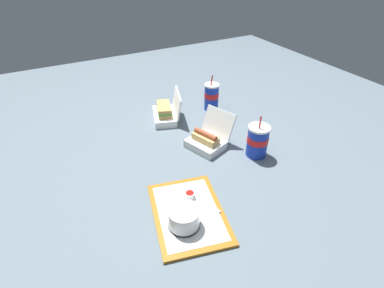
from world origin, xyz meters
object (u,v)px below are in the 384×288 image
(soda_cup_corner, at_px, (258,141))
(soda_cup_front, at_px, (211,96))
(ketchup_cup, at_px, (190,195))
(clamshell_hotdog_front, at_px, (207,140))
(food_tray, at_px, (188,213))
(cake_container, at_px, (184,218))
(clamshell_sandwich_back, at_px, (166,113))
(plastic_fork, at_px, (209,205))

(soda_cup_corner, height_order, soda_cup_front, soda_cup_front)
(ketchup_cup, xyz_separation_m, clamshell_hotdog_front, (-0.29, 0.25, 0.01))
(ketchup_cup, distance_m, soda_cup_front, 0.78)
(food_tray, xyz_separation_m, cake_container, (0.05, -0.04, 0.04))
(clamshell_hotdog_front, relative_size, soda_cup_corner, 1.12)
(food_tray, bearing_deg, clamshell_sandwich_back, 162.54)
(soda_cup_front, bearing_deg, plastic_fork, -31.76)
(cake_container, bearing_deg, soda_cup_front, 142.80)
(soda_cup_corner, bearing_deg, ketchup_cup, -74.29)
(cake_container, xyz_separation_m, clamshell_hotdog_front, (-0.40, 0.33, -0.01))
(soda_cup_front, bearing_deg, soda_cup_corner, -5.84)
(plastic_fork, height_order, clamshell_hotdog_front, clamshell_hotdog_front)
(cake_container, relative_size, plastic_fork, 1.06)
(clamshell_sandwich_back, bearing_deg, ketchup_cup, -15.80)
(food_tray, distance_m, clamshell_sandwich_back, 0.74)
(plastic_fork, relative_size, soda_cup_corner, 0.51)
(plastic_fork, distance_m, soda_cup_corner, 0.43)
(ketchup_cup, distance_m, clamshell_sandwich_back, 0.66)
(clamshell_sandwich_back, bearing_deg, plastic_fork, -10.85)
(cake_container, height_order, soda_cup_front, soda_cup_front)
(cake_container, relative_size, soda_cup_corner, 0.54)
(soda_cup_front, bearing_deg, food_tray, -36.83)
(clamshell_sandwich_back, distance_m, soda_cup_corner, 0.57)
(cake_container, distance_m, clamshell_sandwich_back, 0.79)
(cake_container, bearing_deg, clamshell_hotdog_front, 140.34)
(clamshell_sandwich_back, xyz_separation_m, soda_cup_front, (0.01, 0.29, 0.04))
(clamshell_sandwich_back, bearing_deg, food_tray, -17.46)
(clamshell_hotdog_front, distance_m, soda_cup_front, 0.41)
(food_tray, height_order, clamshell_hotdog_front, clamshell_hotdog_front)
(food_tray, bearing_deg, ketchup_cup, 148.30)
(clamshell_hotdog_front, relative_size, soda_cup_front, 1.09)
(cake_container, bearing_deg, ketchup_cup, 143.60)
(cake_container, height_order, clamshell_sandwich_back, clamshell_sandwich_back)
(soda_cup_corner, bearing_deg, clamshell_hotdog_front, -133.85)
(clamshell_sandwich_back, height_order, soda_cup_corner, soda_cup_corner)
(ketchup_cup, bearing_deg, clamshell_sandwich_back, 164.20)
(soda_cup_corner, bearing_deg, clamshell_sandwich_back, -154.83)
(clamshell_hotdog_front, bearing_deg, plastic_fork, -29.52)
(clamshell_sandwich_back, bearing_deg, soda_cup_corner, 25.17)
(food_tray, distance_m, plastic_fork, 0.09)
(cake_container, distance_m, plastic_fork, 0.14)
(clamshell_sandwich_back, distance_m, soda_cup_front, 0.30)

